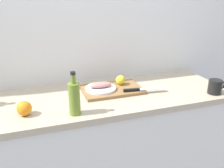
# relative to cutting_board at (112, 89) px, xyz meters

# --- Properties ---
(back_wall) EXTENTS (3.20, 0.05, 2.50)m
(back_wall) POSITION_rel_cutting_board_xyz_m (-0.22, 0.28, 0.34)
(back_wall) COLOR white
(back_wall) RESTS_ON ground_plane
(kitchen_counter) EXTENTS (2.00, 0.60, 0.90)m
(kitchen_counter) POSITION_rel_cutting_board_xyz_m (-0.22, -0.05, -0.46)
(kitchen_counter) COLOR white
(kitchen_counter) RESTS_ON ground_plane
(cutting_board) EXTENTS (0.40, 0.27, 0.02)m
(cutting_board) POSITION_rel_cutting_board_xyz_m (0.00, 0.00, 0.00)
(cutting_board) COLOR olive
(cutting_board) RESTS_ON kitchen_counter
(white_plate) EXTENTS (0.21, 0.21, 0.01)m
(white_plate) POSITION_rel_cutting_board_xyz_m (-0.08, 0.00, 0.02)
(white_plate) COLOR white
(white_plate) RESTS_ON cutting_board
(fish_fillet) EXTENTS (0.16, 0.07, 0.04)m
(fish_fillet) POSITION_rel_cutting_board_xyz_m (-0.08, 0.00, 0.04)
(fish_fillet) COLOR tan
(fish_fillet) RESTS_ON white_plate
(chef_knife) EXTENTS (0.29, 0.06, 0.02)m
(chef_knife) POSITION_rel_cutting_board_xyz_m (0.16, -0.10, 0.02)
(chef_knife) COLOR silver
(chef_knife) RESTS_ON cutting_board
(lemon_0) EXTENTS (0.07, 0.07, 0.07)m
(lemon_0) POSITION_rel_cutting_board_xyz_m (0.08, 0.05, 0.04)
(lemon_0) COLOR yellow
(lemon_0) RESTS_ON cutting_board
(olive_oil_bottle) EXTENTS (0.06, 0.06, 0.25)m
(olive_oil_bottle) POSITION_rel_cutting_board_xyz_m (-0.30, -0.26, 0.09)
(olive_oil_bottle) COLOR olive
(olive_oil_bottle) RESTS_ON kitchen_counter
(coffee_mug_0) EXTENTS (0.13, 0.09, 0.09)m
(coffee_mug_0) POSITION_rel_cutting_board_xyz_m (0.64, -0.26, 0.04)
(coffee_mug_0) COLOR black
(coffee_mug_0) RESTS_ON kitchen_counter
(orange_0) EXTENTS (0.08, 0.08, 0.08)m
(orange_0) POSITION_rel_cutting_board_xyz_m (-0.57, -0.18, 0.03)
(orange_0) COLOR orange
(orange_0) RESTS_ON kitchen_counter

